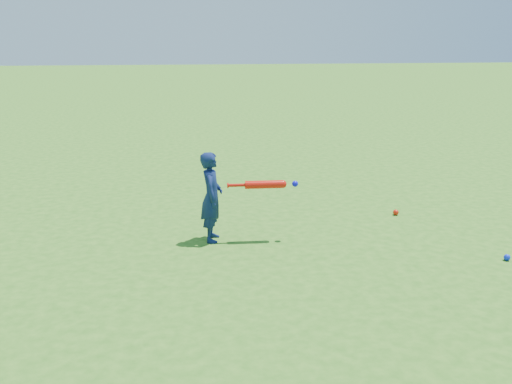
{
  "coord_description": "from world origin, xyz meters",
  "views": [
    {
      "loc": [
        -0.15,
        -6.49,
        2.26
      ],
      "look_at": [
        0.67,
        -0.36,
        0.56
      ],
      "focal_mm": 40.0,
      "sensor_mm": 36.0,
      "label": 1
    }
  ],
  "objects_px": {
    "ground_ball_red": "(396,212)",
    "ground_ball_blue": "(507,257)",
    "child": "(212,197)",
    "bat_swing": "(267,184)"
  },
  "relations": [
    {
      "from": "ground_ball_blue",
      "to": "ground_ball_red",
      "type": "bearing_deg",
      "value": 109.44
    },
    {
      "from": "bat_swing",
      "to": "ground_ball_blue",
      "type": "bearing_deg",
      "value": -19.62
    },
    {
      "from": "child",
      "to": "ground_ball_blue",
      "type": "xyz_separation_m",
      "value": [
        3.0,
        -1.02,
        -0.48
      ]
    },
    {
      "from": "child",
      "to": "bat_swing",
      "type": "xyz_separation_m",
      "value": [
        0.62,
        -0.07,
        0.14
      ]
    },
    {
      "from": "child",
      "to": "ground_ball_red",
      "type": "distance_m",
      "value": 2.54
    },
    {
      "from": "ground_ball_blue",
      "to": "bat_swing",
      "type": "distance_m",
      "value": 2.64
    },
    {
      "from": "ground_ball_red",
      "to": "ground_ball_blue",
      "type": "height_order",
      "value": "ground_ball_red"
    },
    {
      "from": "ground_ball_red",
      "to": "bat_swing",
      "type": "xyz_separation_m",
      "value": [
        -1.8,
        -0.69,
        0.62
      ]
    },
    {
      "from": "ground_ball_blue",
      "to": "bat_swing",
      "type": "xyz_separation_m",
      "value": [
        -2.38,
        0.95,
        0.62
      ]
    },
    {
      "from": "ground_ball_red",
      "to": "bat_swing",
      "type": "distance_m",
      "value": 2.03
    }
  ]
}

